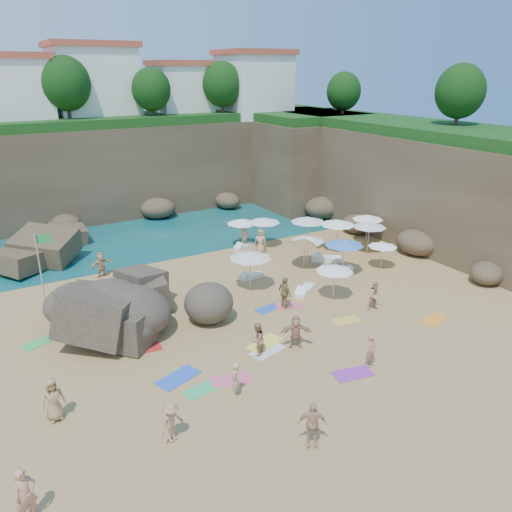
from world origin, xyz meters
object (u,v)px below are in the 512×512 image
parasol_0 (264,220)px  person_stand_6 (235,380)px  parasol_1 (338,222)px  lounger_0 (251,276)px  flag_pole (41,260)px  person_stand_5 (101,264)px  rock_outcrop (137,318)px  parasol_2 (242,221)px  person_stand_1 (257,339)px  person_stand_4 (261,241)px  person_stand_0 (26,495)px  person_stand_2 (244,236)px  person_stand_3 (285,293)px

parasol_0 → person_stand_6: size_ratio=1.60×
parasol_1 → person_stand_6: size_ratio=1.70×
lounger_0 → person_stand_6: person_stand_6 is taller
flag_pole → lounger_0: flag_pole is taller
person_stand_5 → parasol_0: bearing=-14.6°
rock_outcrop → parasol_1: bearing=10.2°
parasol_2 → person_stand_1: 15.51m
rock_outcrop → person_stand_5: person_stand_5 is taller
person_stand_5 → person_stand_6: bearing=-97.3°
person_stand_5 → person_stand_6: 15.64m
parasol_0 → lounger_0: (-3.86, -4.83, -1.98)m
rock_outcrop → person_stand_5: size_ratio=4.32×
parasol_1 → person_stand_4: size_ratio=1.43×
person_stand_0 → flag_pole: bearing=57.1°
rock_outcrop → person_stand_2: 13.08m
rock_outcrop → person_stand_4: person_stand_4 is taller
parasol_1 → rock_outcrop: bearing=-169.8°
parasol_1 → person_stand_0: (-22.99, -13.89, -1.31)m
person_stand_1 → person_stand_5: person_stand_5 is taller
person_stand_5 → person_stand_4: bearing=-20.0°
person_stand_0 → person_stand_1: (10.60, 4.47, -0.10)m
parasol_2 → person_stand_0: size_ratio=1.24×
person_stand_1 → person_stand_4: bearing=-153.9°
parasol_0 → lounger_0: 6.50m
lounger_0 → person_stand_3: (-0.52, -4.68, 0.82)m
parasol_2 → person_stand_0: parasol_2 is taller
flag_pole → person_stand_1: size_ratio=2.61×
rock_outcrop → person_stand_5: bearing=91.3°
parasol_2 → person_stand_3: 10.86m
flag_pole → person_stand_3: flag_pole is taller
person_stand_2 → person_stand_6: (-9.40, -16.11, -0.08)m
lounger_0 → person_stand_2: (2.66, 5.71, 0.71)m
parasol_2 → person_stand_4: size_ratio=1.28×
parasol_2 → person_stand_3: size_ratio=1.22×
parasol_2 → lounger_0: parasol_2 is taller
parasol_2 → rock_outcrop: bearing=-145.3°
parasol_1 → parasol_2: bearing=141.3°
parasol_2 → person_stand_1: bearing=-116.3°
parasol_1 → person_stand_4: parasol_1 is taller
person_stand_2 → person_stand_5: 10.95m
person_stand_4 → lounger_0: bearing=-81.2°
parasol_2 → parasol_0: bearing=-32.0°
person_stand_5 → flag_pole: bearing=-157.5°
person_stand_3 → person_stand_5: person_stand_3 is taller
parasol_1 → parasol_2: size_ratio=1.12×
person_stand_1 → person_stand_5: size_ratio=0.98×
parasol_1 → parasol_2: 7.10m
parasol_1 → person_stand_3: bearing=-145.1°
rock_outcrop → parasol_1: 16.55m
lounger_0 → person_stand_2: person_stand_2 is taller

